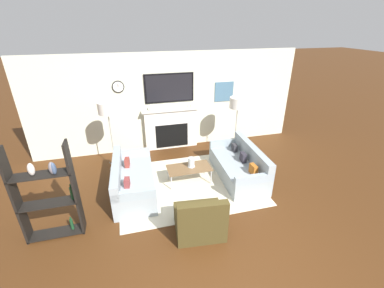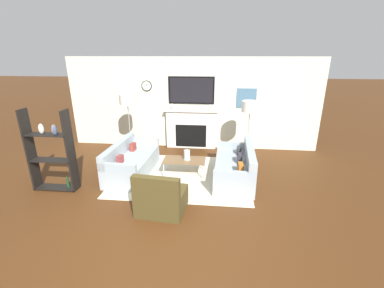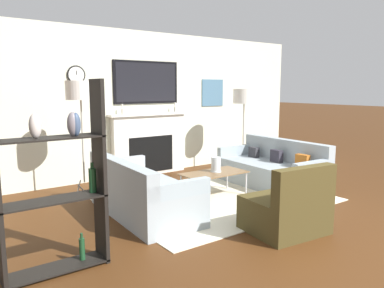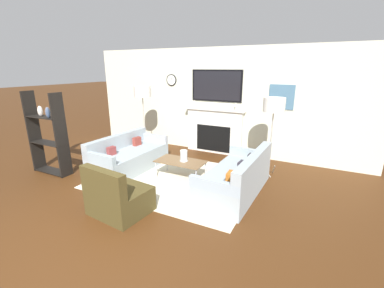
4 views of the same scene
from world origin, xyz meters
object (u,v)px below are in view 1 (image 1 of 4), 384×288
Objects in this scene: hurricane_candle at (191,163)px; shelf_unit at (48,194)px; floor_lamp_right at (238,103)px; couch_left at (132,181)px; armchair at (200,220)px; coffee_table at (189,169)px; floor_lamp_left at (107,109)px; couch_right at (239,166)px.

shelf_unit is at bearing -159.36° from hurricane_candle.
floor_lamp_right is 0.94× the size of shelf_unit.
couch_left is 2.02× the size of armchair.
coffee_table is 4.40× the size of hurricane_candle.
armchair reaches higher than hurricane_candle.
floor_lamp_left is 2.35m from shelf_unit.
floor_lamp_left is (-1.44, 2.62, 1.33)m from armchair.
armchair reaches higher than couch_left.
armchair is 1.67m from hurricane_candle.
hurricane_candle is 2.90m from shelf_unit.
couch_right is 2.09× the size of armchair.
floor_lamp_right is at bearing 72.11° from couch_right.
couch_left is 1.83× the size of coffee_table.
armchair reaches higher than coffee_table.
floor_lamp_left reaches higher than coffee_table.
shelf_unit reaches higher than armchair.
armchair is 0.91× the size of coffee_table.
armchair is 3.99× the size of hurricane_candle.
floor_lamp_right is (3.23, 0.00, -0.12)m from floor_lamp_left.
coffee_table is at bearing -31.67° from floor_lamp_left.
coffee_table is (0.22, 1.60, 0.09)m from armchair.
couch_left is 2.50m from couch_right.
floor_lamp_left is at bearing -180.00° from floor_lamp_right.
floor_lamp_left is 1.01× the size of shelf_unit.
floor_lamp_right reaches higher than hurricane_candle.
floor_lamp_left is 3.23m from floor_lamp_right.
floor_lamp_right reaches higher than armchair.
armchair is (1.07, -1.52, -0.01)m from couch_left.
hurricane_candle is 0.13× the size of floor_lamp_left.
couch_right is 1.07× the size of floor_lamp_left.
coffee_table is 2.85m from shelf_unit.
couch_right is 8.33× the size of hurricane_candle.
armchair is 0.55× the size of floor_lamp_right.
couch_left is 1.29m from coffee_table.
coffee_table is 0.58× the size of shelf_unit.
floor_lamp_left reaches higher than couch_left.
floor_lamp_left reaches higher than floor_lamp_right.
floor_lamp_right is (1.79, 2.62, 1.21)m from armchair.
couch_left is at bearing -158.93° from floor_lamp_right.
shelf_unit is (-2.69, -1.01, 0.38)m from hurricane_candle.
floor_lamp_right reaches higher than couch_right.
shelf_unit is at bearing -166.88° from couch_right.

